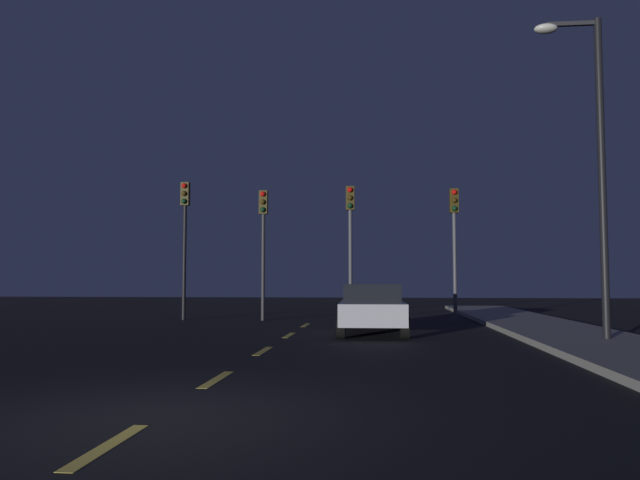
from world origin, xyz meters
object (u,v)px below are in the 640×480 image
traffic_signal_far_right (454,228)px  street_lamp_right (592,149)px  traffic_signal_far_left (185,224)px  car_stopped_ahead (372,308)px  traffic_signal_center_left (263,229)px  traffic_signal_center_right (350,226)px

traffic_signal_far_right → street_lamp_right: street_lamp_right is taller
traffic_signal_far_right → traffic_signal_far_left: bearing=180.0°
car_stopped_ahead → street_lamp_right: (5.32, -2.66, 3.92)m
street_lamp_right → traffic_signal_center_left: bearing=140.2°
traffic_signal_center_left → street_lamp_right: street_lamp_right is taller
traffic_signal_center_left → traffic_signal_center_right: traffic_signal_center_right is taller
traffic_signal_far_left → traffic_signal_center_left: (3.08, -0.00, -0.23)m
traffic_signal_center_left → traffic_signal_center_right: (3.32, 0.00, 0.07)m
traffic_signal_center_right → traffic_signal_far_right: 3.85m
traffic_signal_far_right → car_stopped_ahead: 6.62m
car_stopped_ahead → street_lamp_right: size_ratio=0.58×
traffic_signal_far_left → traffic_signal_far_right: size_ratio=1.08×
traffic_signal_center_left → car_stopped_ahead: size_ratio=1.08×
traffic_signal_center_left → traffic_signal_far_left: bearing=180.0°
street_lamp_right → traffic_signal_center_right: bearing=128.0°
street_lamp_right → car_stopped_ahead: bearing=153.4°
traffic_signal_center_left → street_lamp_right: size_ratio=0.63×
street_lamp_right → traffic_signal_far_left: bearing=147.8°
traffic_signal_center_right → traffic_signal_far_right: size_ratio=1.03×
traffic_signal_far_right → street_lamp_right: size_ratio=0.62×
traffic_signal_far_left → street_lamp_right: bearing=-32.2°
traffic_signal_far_left → traffic_signal_center_right: size_ratio=1.05×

